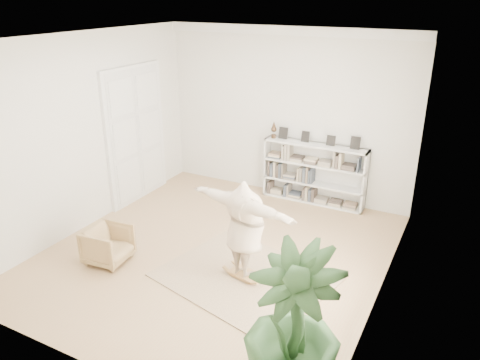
% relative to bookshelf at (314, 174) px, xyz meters
% --- Properties ---
extents(floor, '(6.00, 6.00, 0.00)m').
position_rel_bookshelf_xyz_m(floor, '(-0.74, -2.82, -0.64)').
color(floor, tan).
rests_on(floor, ground).
extents(room_shell, '(6.00, 6.00, 6.00)m').
position_rel_bookshelf_xyz_m(room_shell, '(-0.74, 0.12, 2.87)').
color(room_shell, silver).
rests_on(room_shell, floor).
extents(doors, '(0.09, 1.78, 2.92)m').
position_rel_bookshelf_xyz_m(doors, '(-3.45, -1.52, 0.76)').
color(doors, white).
rests_on(doors, floor).
extents(bookshelf, '(2.20, 0.35, 1.64)m').
position_rel_bookshelf_xyz_m(bookshelf, '(0.00, 0.00, 0.00)').
color(bookshelf, silver).
rests_on(bookshelf, floor).
extents(armchair, '(0.75, 0.73, 0.62)m').
position_rel_bookshelf_xyz_m(armchair, '(-2.22, -3.88, -0.32)').
color(armchair, tan).
rests_on(armchair, floor).
extents(rug, '(2.89, 2.52, 0.02)m').
position_rel_bookshelf_xyz_m(rug, '(0.03, -3.27, -0.63)').
color(rug, tan).
rests_on(rug, floor).
extents(rocker_board, '(0.55, 0.40, 0.10)m').
position_rel_bookshelf_xyz_m(rocker_board, '(0.03, -3.27, -0.57)').
color(rocker_board, olive).
rests_on(rocker_board, rug).
extents(person, '(2.01, 0.96, 1.58)m').
position_rel_bookshelf_xyz_m(person, '(0.03, -3.27, 0.28)').
color(person, beige).
rests_on(person, rocker_board).
extents(houseplant, '(1.29, 1.29, 1.87)m').
position_rel_bookshelf_xyz_m(houseplant, '(1.53, -5.10, 0.30)').
color(houseplant, '#2F542A').
rests_on(houseplant, floor).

